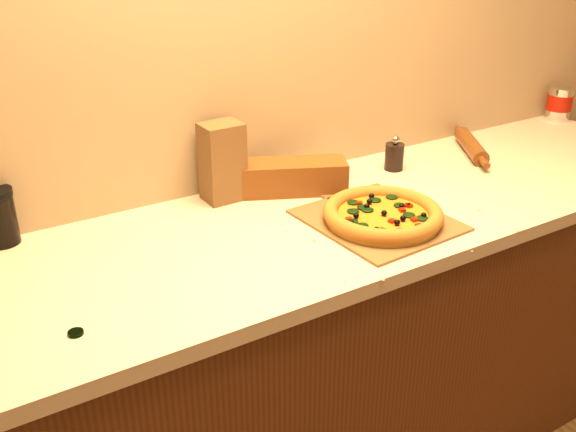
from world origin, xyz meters
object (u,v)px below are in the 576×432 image
object	(u,v)px
rolling_pin	(471,146)
pepper_grinder	(394,156)
coffee_canister	(559,103)
pizza_peel	(374,218)
pizza	(383,214)

from	to	relation	value
rolling_pin	pepper_grinder	bearing A→B (deg)	176.48
pepper_grinder	rolling_pin	size ratio (longest dim) A/B	0.33
pepper_grinder	coffee_canister	distance (m)	0.91
pizza_peel	pepper_grinder	distance (m)	0.39
pizza_peel	coffee_canister	distance (m)	1.25
pizza_peel	rolling_pin	xyz separation A→B (m)	(0.62, 0.24, 0.02)
pizza	rolling_pin	size ratio (longest dim) A/B	0.93
rolling_pin	pizza	bearing A→B (deg)	-155.92
pizza	pepper_grinder	size ratio (longest dim) A/B	2.79
pizza_peel	pizza	xyz separation A→B (m)	(0.00, -0.04, 0.02)
coffee_canister	rolling_pin	bearing A→B (deg)	-170.47
pizza	coffee_canister	bearing A→B (deg)	17.27
pepper_grinder	coffee_canister	xyz separation A→B (m)	(0.91, 0.08, 0.02)
pizza	pepper_grinder	xyz separation A→B (m)	(0.29, 0.29, 0.02)
pizza_peel	rolling_pin	size ratio (longest dim) A/B	1.51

